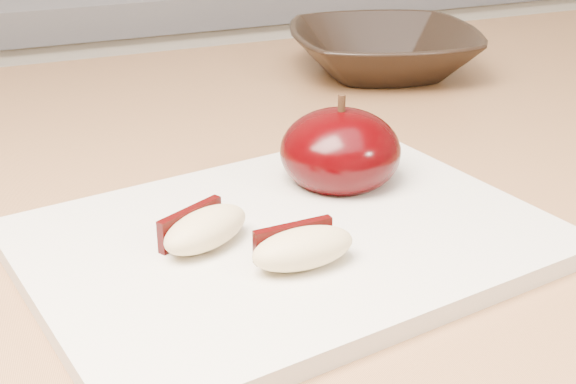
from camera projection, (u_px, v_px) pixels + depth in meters
name	position (u px, v px, depth m)	size (l,w,h in m)	color
back_cabinet	(78.00, 252.00, 1.35)	(2.40, 0.62, 0.94)	silver
cutting_board	(288.00, 240.00, 0.46)	(0.29, 0.21, 0.01)	silver
apple_half	(340.00, 151.00, 0.52)	(0.10, 0.10, 0.07)	black
apple_wedge_a	(204.00, 228.00, 0.44)	(0.06, 0.05, 0.02)	#D3BC86
apple_wedge_b	(302.00, 247.00, 0.42)	(0.06, 0.03, 0.02)	#D3BC86
bowl	(383.00, 51.00, 0.79)	(0.18, 0.18, 0.04)	black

